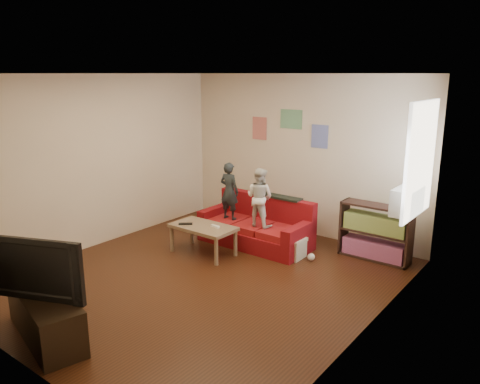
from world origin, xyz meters
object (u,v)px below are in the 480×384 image
Objects in this scene: coffee_table at (203,230)px; bookshelf at (375,235)px; child_a at (229,191)px; tv_stand at (45,316)px; sofa at (257,228)px; child_b at (260,197)px; television at (40,265)px; file_box at (290,247)px.

coffee_table is 2.58m from bookshelf.
tv_stand is (0.31, -3.47, -0.60)m from child_a.
sofa is 1.94× the size of child_b.
sofa is 1.85m from bookshelf.
television is at bearing -114.53° from bookshelf.
sofa is at bearing -162.78° from child_a.
television is at bearing 92.69° from child_a.
child_a is 1.36m from file_box.
file_box is at bearing 31.94° from coffee_table.
television is at bearing -84.51° from coffee_table.
child_b is at bearing -47.45° from sofa.
bookshelf is (1.76, 0.54, 0.11)m from sofa.
tv_stand is at bearing 83.66° from child_b.
file_box is at bearing 53.09° from television.
coffee_table is at bearing 110.05° from tv_stand.
child_b is 0.71× the size of tv_stand.
child_b is at bearing 99.81° from tv_stand.
child_a is 3.54m from tv_stand.
television is (-0.29, -3.47, -0.02)m from child_b.
television is (-0.14, -3.63, 0.55)m from sofa.
tv_stand is (-0.14, -3.63, -0.02)m from sofa.
bookshelf is at bearing 42.41° from television.
bookshelf is 0.92× the size of television.
child_a is at bearing -162.45° from bookshelf.
child_a reaches higher than coffee_table.
television reaches higher than bookshelf.
sofa is 1.37× the size of tv_stand.
sofa is at bearing 167.02° from file_box.
child_b is 3.48m from television.
bookshelf is 4.59m from tv_stand.
child_b is at bearing 179.67° from file_box.
child_a reaches higher than tv_stand.
sofa is 3.67m from television.
coffee_table is (0.05, -0.70, -0.46)m from child_a.
sofa is at bearing -49.03° from child_b.
tv_stand is (0.27, -2.77, -0.14)m from coffee_table.
sofa is 0.96m from coffee_table.
file_box is at bearing 177.41° from child_a.
child_b reaches higher than sofa.
bookshelf is at bearing 32.88° from coffee_table.
tv_stand is 0.57m from television.
file_box is (-1.05, -0.70, -0.22)m from bookshelf.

